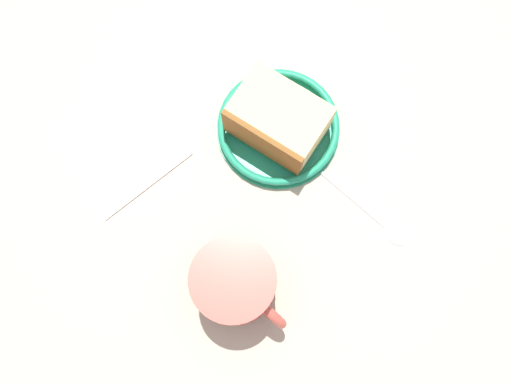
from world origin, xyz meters
The scene contains 6 objects.
ground_plane centered at (0.00, 0.00, -1.21)cm, with size 134.99×134.99×2.41cm, color tan.
small_plate centered at (-4.28, -4.39, 0.86)cm, with size 14.68×14.68×1.74cm.
cake_slice centered at (-4.01, -4.38, 3.98)cm, with size 7.95×10.69×6.14cm.
tea_mug centered at (13.31, 2.84, 4.69)cm, with size 8.69×11.28×9.81cm.
teaspoon centered at (-2.32, 11.63, 0.35)cm, with size 2.38×13.08×0.80cm.
folded_napkin centered at (8.88, -18.24, 0.30)cm, with size 12.63×12.47×0.60cm, color white.
Camera 1 is at (14.63, 6.52, 62.58)cm, focal length 38.68 mm.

